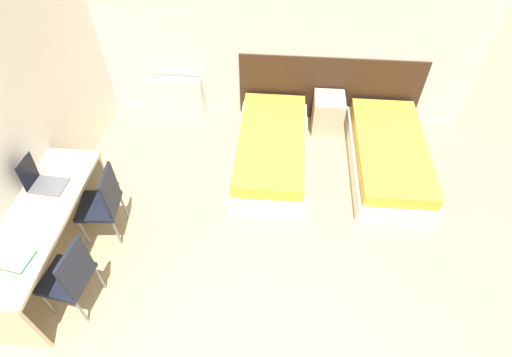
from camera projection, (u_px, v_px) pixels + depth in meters
wall_back at (269, 27)px, 5.05m from camera, size 5.56×0.05×2.70m
wall_left at (11, 122)px, 3.76m from camera, size 0.05×5.12×2.70m
headboard_panel at (329, 90)px, 5.60m from camera, size 2.53×0.03×0.98m
bed_near_window at (271, 149)px, 5.19m from camera, size 0.92×1.89×0.41m
bed_near_door at (388, 156)px, 5.11m from camera, size 0.92×1.89×0.41m
nightstand at (328, 113)px, 5.60m from camera, size 0.42×0.43×0.53m
radiator at (177, 97)px, 5.81m from camera, size 0.76×0.12×0.60m
desk at (44, 227)px, 3.86m from camera, size 0.59×1.83×0.78m
chair_near_laptop at (103, 202)px, 4.19m from camera, size 0.45×0.45×0.92m
chair_near_notebook at (70, 276)px, 3.60m from camera, size 0.47×0.47×0.92m
laptop at (42, 181)px, 3.93m from camera, size 0.35×0.26×0.35m
open_notebook at (13, 259)px, 3.40m from camera, size 0.35×0.28×0.02m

